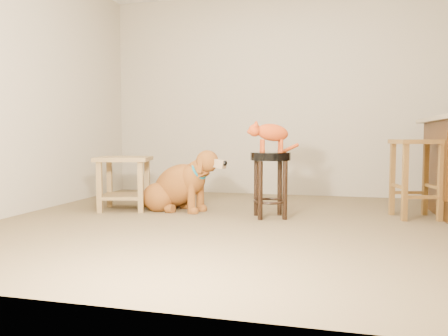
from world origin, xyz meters
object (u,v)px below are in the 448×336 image
(padded_stool, at_px, (270,171))
(golden_retriever, at_px, (179,186))
(side_table, at_px, (124,175))
(tabby_kitten, at_px, (269,133))
(wood_stool, at_px, (416,177))

(padded_stool, height_order, golden_retriever, golden_retriever)
(side_table, relative_size, tabby_kitten, 1.40)
(wood_stool, distance_m, golden_retriever, 2.27)
(wood_stool, xyz_separation_m, golden_retriever, (-2.26, -0.15, -0.13))
(side_table, xyz_separation_m, tabby_kitten, (1.51, -0.08, 0.42))
(padded_stool, xyz_separation_m, golden_retriever, (-0.96, 0.15, -0.18))
(padded_stool, bearing_deg, tabby_kitten, -166.74)
(golden_retriever, bearing_deg, tabby_kitten, 3.98)
(tabby_kitten, bearing_deg, golden_retriever, 151.74)
(padded_stool, distance_m, tabby_kitten, 0.35)
(side_table, distance_m, tabby_kitten, 1.57)
(side_table, bearing_deg, wood_stool, 4.51)
(wood_stool, relative_size, side_table, 1.13)
(padded_stool, distance_m, wood_stool, 1.34)
(golden_retriever, relative_size, tabby_kitten, 2.21)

